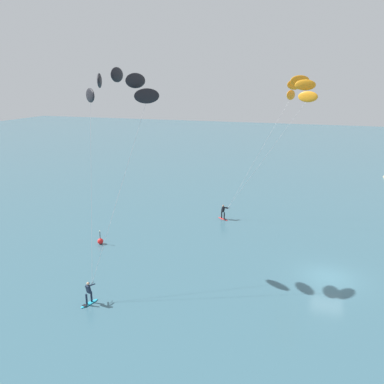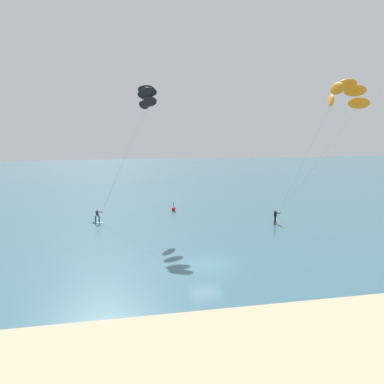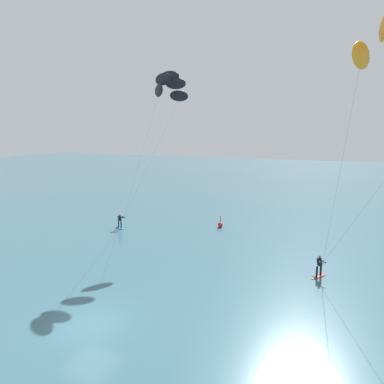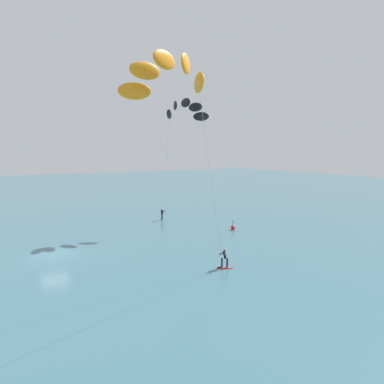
{
  "view_description": "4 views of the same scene",
  "coord_description": "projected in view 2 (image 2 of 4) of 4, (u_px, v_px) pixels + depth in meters",
  "views": [
    {
      "loc": [
        -31.84,
        0.91,
        15.27
      ],
      "look_at": [
        2.84,
        12.5,
        5.26
      ],
      "focal_mm": 38.58,
      "sensor_mm": 36.0,
      "label": 1
    },
    {
      "loc": [
        -6.66,
        -27.85,
        10.74
      ],
      "look_at": [
        0.97,
        10.99,
        4.23
      ],
      "focal_mm": 34.18,
      "sensor_mm": 36.0,
      "label": 2
    },
    {
      "loc": [
        11.87,
        -12.98,
        10.41
      ],
      "look_at": [
        -0.39,
        14.79,
        4.95
      ],
      "focal_mm": 31.09,
      "sensor_mm": 36.0,
      "label": 3
    },
    {
      "loc": [
        33.37,
        -5.1,
        9.81
      ],
      "look_at": [
        1.83,
        14.04,
        5.33
      ],
      "focal_mm": 31.97,
      "sensor_mm": 36.0,
      "label": 4
    }
  ],
  "objects": [
    {
      "name": "sand_strip",
      "position": [
        260.0,
        346.0,
        18.44
      ],
      "size": [
        80.0,
        8.02,
        0.16
      ],
      "primitive_type": "cube",
      "color": "tan",
      "rests_on": "ground"
    },
    {
      "name": "kitesurfer_mid_water",
      "position": [
        145.0,
        101.0,
        42.74
      ],
      "size": [
        8.01,
        6.31,
        16.16
      ],
      "color": "#23ADD1",
      "rests_on": "ground"
    },
    {
      "name": "ground_plane",
      "position": [
        206.0,
        264.0,
        29.98
      ],
      "size": [
        240.0,
        240.0,
        0.0
      ],
      "primitive_type": "plane",
      "color": "#386070"
    },
    {
      "name": "marker_buoy",
      "position": [
        174.0,
        209.0,
        50.26
      ],
      "size": [
        0.56,
        0.56,
        1.38
      ],
      "color": "red",
      "rests_on": "ground"
    },
    {
      "name": "kitesurfer_nearshore",
      "position": [
        343.0,
        99.0,
        34.96
      ],
      "size": [
        7.26,
        10.02,
        15.7
      ],
      "color": "red",
      "rests_on": "ground"
    }
  ]
}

